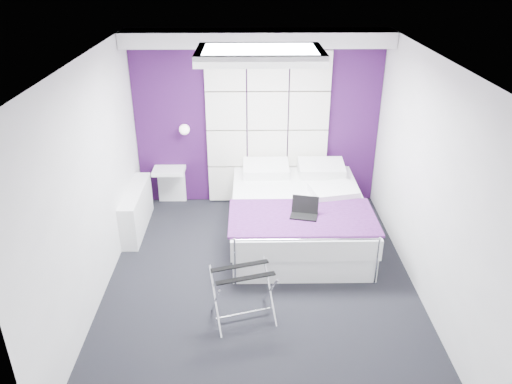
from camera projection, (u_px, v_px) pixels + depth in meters
floor at (260, 283)px, 5.90m from camera, size 4.40×4.40×0.00m
ceiling at (261, 60)px, 4.76m from camera, size 4.40×4.40×0.00m
wall_back at (257, 120)px, 7.31m from camera, size 3.60×0.00×3.60m
wall_left at (92, 184)px, 5.30m from camera, size 0.00×4.40×4.40m
wall_right at (428, 182)px, 5.36m from camera, size 0.00×4.40×4.40m
accent_wall at (257, 120)px, 7.30m from camera, size 3.58×0.02×2.58m
soffit at (258, 38)px, 6.56m from camera, size 3.58×0.50×0.20m
headboard at (267, 130)px, 7.31m from camera, size 1.80×0.08×2.30m
skylight at (260, 54)px, 5.32m from camera, size 1.36×0.86×0.12m
wall_lamp at (185, 129)px, 7.20m from camera, size 0.15×0.15×0.15m
radiator at (137, 210)px, 6.91m from camera, size 0.22×1.20×0.60m
bed at (297, 215)px, 6.72m from camera, size 1.80×2.17×0.76m
nightstand at (169, 170)px, 7.44m from camera, size 0.47×0.37×0.05m
luggage_rack at (243, 295)px, 5.20m from camera, size 0.61×0.45×0.60m
laptop at (304, 211)px, 6.11m from camera, size 0.32×0.23×0.23m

